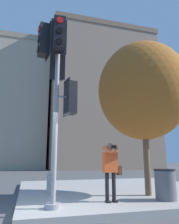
% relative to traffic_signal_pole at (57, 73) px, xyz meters
% --- Properties ---
extents(ground_plane, '(160.00, 160.00, 0.00)m').
position_rel_traffic_signal_pole_xyz_m(ground_plane, '(-0.36, -0.29, -3.60)').
color(ground_plane, '#4C4C4F').
extents(sidewalk_corner, '(8.00, 8.00, 0.18)m').
position_rel_traffic_signal_pole_xyz_m(sidewalk_corner, '(3.14, 3.21, -3.51)').
color(sidewalk_corner, '#9E9B96').
rests_on(sidewalk_corner, ground_plane).
extents(traffic_signal_pole, '(1.15, 1.15, 5.12)m').
position_rel_traffic_signal_pole_xyz_m(traffic_signal_pole, '(0.00, 0.00, 0.00)').
color(traffic_signal_pole, '#939399').
rests_on(traffic_signal_pole, sidewalk_corner).
extents(person_photographer, '(0.58, 0.54, 1.61)m').
position_rel_traffic_signal_pole_xyz_m(person_photographer, '(1.65, 0.43, -2.46)').
color(person_photographer, black).
rests_on(person_photographer, sidewalk_corner).
extents(street_tree, '(3.20, 3.20, 5.31)m').
position_rel_traffic_signal_pole_xyz_m(street_tree, '(3.22, 1.15, 0.13)').
color(street_tree, brown).
rests_on(street_tree, sidewalk_corner).
extents(fire_hydrant, '(0.17, 0.23, 0.73)m').
position_rel_traffic_signal_pole_xyz_m(fire_hydrant, '(0.13, 2.27, -3.06)').
color(fire_hydrant, '#99999E').
rests_on(fire_hydrant, sidewalk_corner).
extents(trash_bin, '(0.62, 0.62, 0.86)m').
position_rel_traffic_signal_pole_xyz_m(trash_bin, '(3.25, 0.24, -2.99)').
color(trash_bin, '#5B5B60').
rests_on(trash_bin, sidewalk_corner).
extents(building_right, '(15.96, 14.15, 21.42)m').
position_rel_traffic_signal_pole_xyz_m(building_right, '(10.03, 28.17, 7.12)').
color(building_right, gray).
rests_on(building_right, ground_plane).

